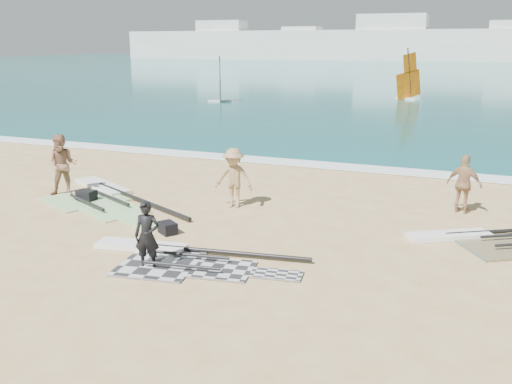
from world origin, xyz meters
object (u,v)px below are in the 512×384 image
at_px(gear_bag_near, 87,196).
at_px(person_wetsuit, 147,236).
at_px(rig_grey, 175,257).
at_px(rig_orange, 494,240).
at_px(beachgoer_back, 464,184).
at_px(beachgoer_mid, 234,178).
at_px(rig_green, 106,197).
at_px(beachgoer_left, 62,165).
at_px(gear_bag_far, 168,228).

xyz_separation_m(gear_bag_near, person_wetsuit, (4.73, -3.91, 0.58)).
xyz_separation_m(rig_grey, rig_orange, (6.70, 4.02, -0.00)).
height_order(rig_grey, beachgoer_back, beachgoer_back).
xyz_separation_m(person_wetsuit, beachgoer_mid, (-0.26, 5.05, 0.14)).
relative_size(rig_orange, gear_bag_near, 8.94).
distance_m(rig_orange, beachgoer_back, 2.57).
bearing_deg(person_wetsuit, beachgoer_back, 35.12).
relative_size(rig_green, rig_orange, 1.23).
height_order(gear_bag_near, beachgoer_back, beachgoer_back).
bearing_deg(person_wetsuit, beachgoer_mid, 78.94).
distance_m(rig_grey, beachgoer_back, 8.60).
height_order(rig_green, beachgoer_back, beachgoer_back).
xyz_separation_m(rig_orange, beachgoer_mid, (-7.20, 0.33, 0.84)).
bearing_deg(beachgoer_left, beachgoer_mid, -20.46).
distance_m(gear_bag_far, person_wetsuit, 2.41).
bearing_deg(beachgoer_left, beachgoer_back, -15.63).
bearing_deg(beachgoer_left, rig_green, -23.22).
bearing_deg(person_wetsuit, rig_orange, 20.23).
xyz_separation_m(gear_bag_near, gear_bag_far, (3.91, -1.72, -0.02)).
xyz_separation_m(rig_orange, beachgoer_left, (-12.81, -0.47, 0.94)).
bearing_deg(rig_grey, rig_orange, 22.47).
bearing_deg(beachgoer_back, beachgoer_mid, 34.22).
relative_size(person_wetsuit, beachgoer_back, 0.89).
distance_m(rig_green, gear_bag_near, 0.62).
distance_m(rig_grey, beachgoer_left, 7.13).
bearing_deg(beachgoer_back, beachgoer_left, 30.08).
bearing_deg(beachgoer_mid, rig_grey, -87.26).
distance_m(beachgoer_left, beachgoer_mid, 5.66).
height_order(rig_orange, beachgoer_back, beachgoer_back).
xyz_separation_m(rig_green, rig_orange, (11.31, 0.33, -0.00)).
bearing_deg(gear_bag_near, gear_bag_far, -23.78).
relative_size(gear_bag_near, beachgoer_back, 0.32).
xyz_separation_m(rig_green, beachgoer_mid, (4.11, 0.66, 0.84)).
xyz_separation_m(gear_bag_far, beachgoer_left, (-5.04, 2.06, 0.83)).
relative_size(gear_bag_far, beachgoer_back, 0.29).
xyz_separation_m(person_wetsuit, beachgoer_back, (6.06, 6.99, 0.10)).
relative_size(gear_bag_far, beachgoer_left, 0.25).
relative_size(rig_green, beachgoer_left, 3.05).
xyz_separation_m(beachgoer_left, beachgoer_back, (11.92, 2.74, -0.13)).
bearing_deg(beachgoer_left, gear_bag_far, -50.83).
xyz_separation_m(rig_grey, beachgoer_left, (-6.11, 3.55, 0.94)).
height_order(person_wetsuit, beachgoer_back, beachgoer_back).
relative_size(rig_grey, beachgoer_back, 3.08).
relative_size(rig_grey, gear_bag_far, 10.46).
bearing_deg(gear_bag_near, beachgoer_mid, 14.30).
xyz_separation_m(rig_green, person_wetsuit, (4.37, -4.39, 0.70)).
distance_m(rig_grey, rig_green, 5.91).
relative_size(rig_green, beachgoer_mid, 3.37).
height_order(rig_grey, beachgoer_mid, beachgoer_mid).
bearing_deg(gear_bag_far, person_wetsuit, -69.46).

